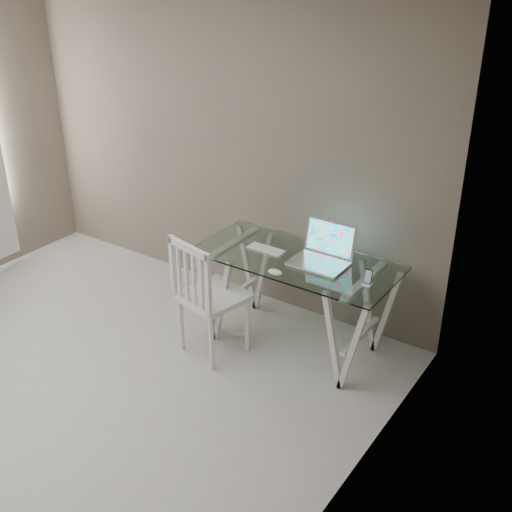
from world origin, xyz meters
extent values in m
plane|color=#B5B3AD|center=(0.00, 0.00, 0.00)|extent=(4.50, 4.50, 0.00)
cube|color=#6D6155|center=(0.00, 2.25, 1.35)|extent=(4.00, 0.02, 2.70)
cube|color=#6D6155|center=(2.00, 0.00, 1.35)|extent=(0.02, 4.50, 2.70)
cube|color=silver|center=(1.02, 1.75, 0.74)|extent=(1.50, 0.70, 0.01)
cube|color=silver|center=(0.47, 1.75, 0.36)|extent=(0.24, 0.62, 0.72)
cube|color=silver|center=(1.57, 1.75, 0.36)|extent=(0.24, 0.62, 0.72)
cube|color=white|center=(0.56, 1.35, 0.47)|extent=(0.52, 0.52, 0.04)
cylinder|color=white|center=(0.35, 1.22, 0.23)|extent=(0.04, 0.04, 0.45)
cylinder|color=white|center=(0.70, 1.14, 0.23)|extent=(0.04, 0.04, 0.45)
cylinder|color=white|center=(0.42, 1.56, 0.23)|extent=(0.04, 0.04, 0.45)
cylinder|color=white|center=(0.77, 1.49, 0.23)|extent=(0.04, 0.04, 0.45)
cube|color=white|center=(0.52, 1.15, 0.72)|extent=(0.44, 0.12, 0.49)
cube|color=silver|center=(1.21, 1.76, 0.75)|extent=(0.40, 0.28, 0.02)
cube|color=#19D899|center=(1.21, 1.92, 0.89)|extent=(0.40, 0.06, 0.26)
cube|color=silver|center=(0.76, 1.75, 0.75)|extent=(0.30, 0.13, 0.01)
ellipsoid|color=white|center=(1.03, 1.46, 0.76)|extent=(0.11, 0.07, 0.04)
cube|color=white|center=(1.62, 1.68, 0.75)|extent=(0.06, 0.06, 0.01)
cube|color=black|center=(1.62, 1.69, 0.81)|extent=(0.05, 0.03, 0.10)
camera|label=1|loc=(3.12, -1.86, 2.86)|focal=45.00mm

